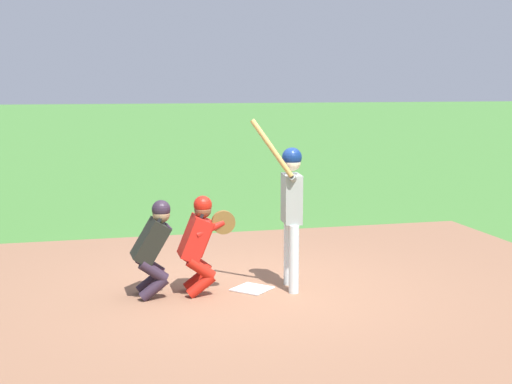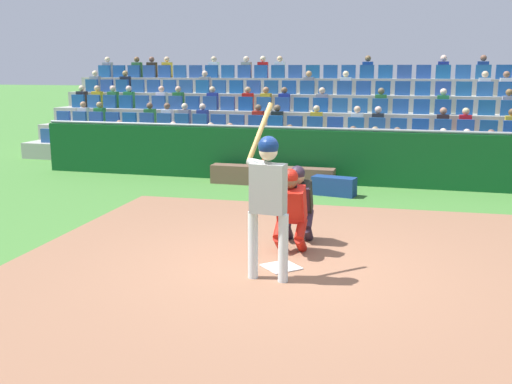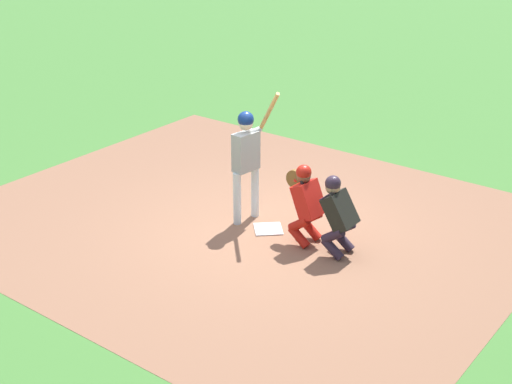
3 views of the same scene
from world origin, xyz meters
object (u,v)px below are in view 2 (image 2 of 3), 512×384
Objects in this scene: home_plate_umpire at (298,200)px; water_bottle_on_bench at (263,162)px; catcher_crouching at (290,206)px; equipment_duffel_bag at (334,186)px; dugout_bench at (272,176)px; batter_at_plate at (268,191)px; home_plate_marker at (281,267)px.

home_plate_umpire is 6.06× the size of water_bottle_on_bench.
equipment_duffel_bag is (-0.05, -4.31, -0.52)m from catcher_crouching.
home_plate_umpire is 0.43× the size of dugout_bench.
catcher_crouching is at bearing 106.72° from dugout_bench.
catcher_crouching is 5.30m from water_bottle_on_bench.
catcher_crouching is (-0.03, -1.19, -0.46)m from batter_at_plate.
dugout_bench is at bearing -74.81° from home_plate_marker.
home_plate_marker is 0.99m from catcher_crouching.
batter_at_plate is (0.07, 0.50, 1.16)m from home_plate_marker.
batter_at_plate reaches higher than home_plate_umpire.
dugout_bench is at bearing -73.28° from catcher_crouching.
equipment_duffel_bag is at bearing 158.44° from water_bottle_on_bench.
dugout_bench is (1.50, -6.27, -0.96)m from batter_at_plate.
catcher_crouching is at bearing 99.86° from equipment_duffel_bag.
batter_at_plate is at bearing 88.65° from catcher_crouching.
home_plate_umpire is at bearing -88.37° from home_plate_marker.
water_bottle_on_bench is at bearing -11.10° from equipment_duffel_bag.
catcher_crouching reaches higher than water_bottle_on_bench.
water_bottle_on_bench reaches higher than equipment_duffel_bag.
home_plate_marker is 0.34× the size of catcher_crouching.
home_plate_umpire is at bearing 108.81° from dugout_bench.
dugout_bench reaches higher than equipment_duffel_bag.
catcher_crouching is at bearing -91.35° from batter_at_plate.
home_plate_umpire reaches higher than dugout_bench.
catcher_crouching is at bearing 108.92° from water_bottle_on_bench.
water_bottle_on_bench is at bearing -74.77° from batter_at_plate.
home_plate_marker is 1.44m from home_plate_umpire.
catcher_crouching is at bearing -86.59° from home_plate_marker.
catcher_crouching is 1.03× the size of home_plate_umpire.
dugout_bench is at bearing -160.24° from water_bottle_on_bench.
home_plate_marker is at bearing 107.14° from water_bottle_on_bench.
water_bottle_on_bench is 1.92m from equipment_duffel_bag.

